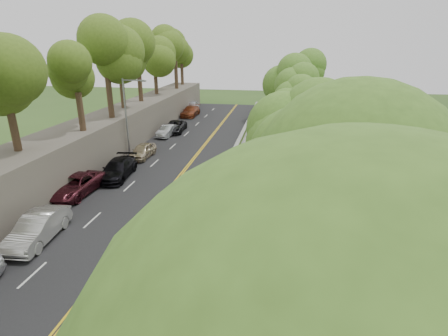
% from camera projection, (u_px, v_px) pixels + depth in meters
% --- Properties ---
extents(ground, '(140.00, 140.00, 0.00)m').
position_uv_depth(ground, '(196.00, 229.00, 22.51)').
color(ground, '#33511E').
rests_on(ground, ground).
extents(road, '(11.20, 66.00, 0.04)m').
position_uv_depth(road, '(180.00, 155.00, 37.26)').
color(road, black).
rests_on(road, ground).
extents(sidewalk, '(4.20, 66.00, 0.05)m').
position_uv_depth(sidewalk, '(255.00, 159.00, 36.02)').
color(sidewalk, gray).
rests_on(sidewalk, ground).
extents(jersey_barrier, '(0.42, 66.00, 0.60)m').
position_uv_depth(jersey_barrier, '(233.00, 155.00, 36.29)').
color(jersey_barrier, '#84D122').
rests_on(jersey_barrier, ground).
extents(rock_embankment, '(5.00, 66.00, 4.00)m').
position_uv_depth(rock_embankment, '(108.00, 134.00, 37.85)').
color(rock_embankment, '#595147').
rests_on(rock_embankment, ground).
extents(chainlink_fence, '(0.04, 66.00, 2.00)m').
position_uv_depth(chainlink_fence, '(276.00, 151.00, 35.36)').
color(chainlink_fence, slate).
rests_on(chainlink_fence, ground).
extents(trees_embankment, '(6.40, 66.00, 13.00)m').
position_uv_depth(trees_embankment, '(103.00, 52.00, 34.89)').
color(trees_embankment, '#547520').
rests_on(trees_embankment, rock_embankment).
extents(trees_fenceside, '(7.00, 66.00, 14.00)m').
position_uv_depth(trees_fenceside, '(304.00, 91.00, 32.96)').
color(trees_fenceside, '#588B2C').
rests_on(trees_fenceside, ground).
extents(streetlight, '(2.52, 0.22, 8.00)m').
position_uv_depth(streetlight, '(128.00, 112.00, 35.56)').
color(streetlight, gray).
rests_on(streetlight, ground).
extents(signpost, '(0.62, 0.09, 3.10)m').
position_uv_depth(signpost, '(200.00, 227.00, 18.88)').
color(signpost, gray).
rests_on(signpost, sidewalk).
extents(construction_barrel, '(0.55, 0.55, 0.90)m').
position_uv_depth(construction_barrel, '(260.00, 152.00, 36.82)').
color(construction_barrel, '#ED6100').
rests_on(construction_barrel, sidewalk).
extents(concrete_block, '(1.23, 1.04, 0.71)m').
position_uv_depth(concrete_block, '(259.00, 264.00, 18.29)').
color(concrete_block, gray).
rests_on(concrete_block, sidewalk).
extents(car_1, '(2.21, 5.20, 1.67)m').
position_uv_depth(car_1, '(38.00, 228.00, 20.92)').
color(car_1, beige).
rests_on(car_1, road).
extents(car_2, '(2.83, 5.69, 1.55)m').
position_uv_depth(car_2, '(76.00, 185.00, 27.37)').
color(car_2, '#4D1A23').
rests_on(car_2, road).
extents(car_3, '(2.67, 5.61, 1.58)m').
position_uv_depth(car_3, '(118.00, 169.00, 30.82)').
color(car_3, black).
rests_on(car_3, road).
extents(car_4, '(1.86, 4.31, 1.45)m').
position_uv_depth(car_4, '(143.00, 151.00, 36.18)').
color(car_4, '#C4B190').
rests_on(car_4, road).
extents(car_5, '(1.86, 4.38, 1.41)m').
position_uv_depth(car_5, '(167.00, 131.00, 44.54)').
color(car_5, '#B2B6BB').
rests_on(car_5, road).
extents(car_6, '(2.75, 5.43, 1.47)m').
position_uv_depth(car_6, '(175.00, 126.00, 46.64)').
color(car_6, black).
rests_on(car_6, road).
extents(car_7, '(2.33, 5.58, 1.61)m').
position_uv_depth(car_7, '(191.00, 111.00, 56.67)').
color(car_7, brown).
rests_on(car_7, road).
extents(car_8, '(2.33, 5.03, 1.67)m').
position_uv_depth(car_8, '(192.00, 106.00, 61.22)').
color(car_8, silver).
rests_on(car_8, road).
extents(painter_0, '(0.73, 0.91, 1.62)m').
position_uv_depth(painter_0, '(233.00, 181.00, 28.12)').
color(painter_0, gold).
rests_on(painter_0, sidewalk).
extents(painter_1, '(0.56, 0.73, 1.81)m').
position_uv_depth(painter_1, '(229.00, 188.00, 26.43)').
color(painter_1, white).
rests_on(painter_1, sidewalk).
extents(painter_2, '(0.70, 0.89, 1.79)m').
position_uv_depth(painter_2, '(224.00, 180.00, 27.94)').
color(painter_2, black).
rests_on(painter_2, sidewalk).
extents(painter_3, '(0.84, 1.12, 1.54)m').
position_uv_depth(painter_3, '(238.00, 167.00, 31.41)').
color(painter_3, '#9E5442').
rests_on(painter_3, sidewalk).
extents(person_far, '(1.08, 0.66, 1.72)m').
position_uv_depth(person_far, '(273.00, 139.00, 40.10)').
color(person_far, black).
rests_on(person_far, sidewalk).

